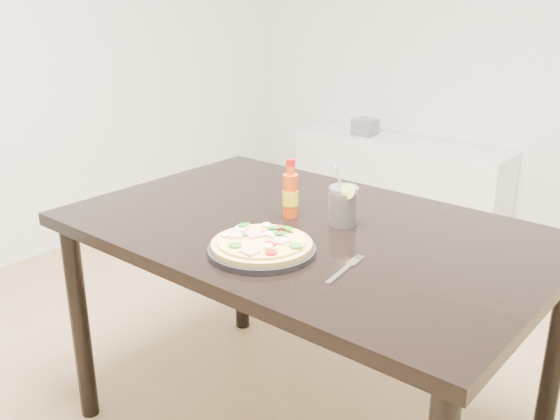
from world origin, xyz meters
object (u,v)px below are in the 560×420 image
Objects in this scene: dining_table at (306,251)px; media_console at (398,178)px; hot_sauce_bottle at (290,194)px; pizza at (262,243)px; fork at (346,268)px; cola_cup at (343,206)px; plate at (262,250)px.

media_console is at bearing 112.13° from dining_table.
pizza is at bearing -66.09° from hot_sauce_bottle.
fork reaches higher than media_console.
cola_cup is (0.16, 0.05, -0.02)m from hot_sauce_bottle.
plate is 0.20× the size of media_console.
media_console is at bearing 114.74° from cola_cup.
media_console is (-1.10, 2.24, -0.50)m from fork.
cola_cup reaches higher than media_console.
cola_cup is (0.04, 0.31, 0.03)m from pizza.
media_console is (-0.92, 1.99, -0.55)m from cola_cup.
pizza reaches higher than dining_table.
dining_table is 4.91× the size of plate.
dining_table is at bearing 98.21° from plate.
hot_sauce_bottle is at bearing 113.91° from pizza.
hot_sauce_bottle is (-0.08, 0.03, 0.15)m from dining_table.
cola_cup is 0.13× the size of media_console.
plate is 1.07× the size of pizza.
hot_sauce_bottle is 0.95× the size of fork.
cola_cup is at bearing 45.59° from dining_table.
hot_sauce_bottle is 2.25m from media_console.
hot_sauce_bottle reaches higher than plate.
hot_sauce_bottle is 1.02× the size of cola_cup.
dining_table is 1.00× the size of media_console.
media_console is at bearing 110.39° from hot_sauce_bottle.
pizza reaches higher than media_console.
dining_table is 0.33m from fork.
fork reaches higher than dining_table.
pizza is 0.24m from fork.
pizza is at bearing -97.78° from cola_cup.
pizza is 1.51× the size of cola_cup.
pizza is (-0.00, 0.00, 0.02)m from plate.
plate is (0.03, -0.24, 0.09)m from dining_table.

